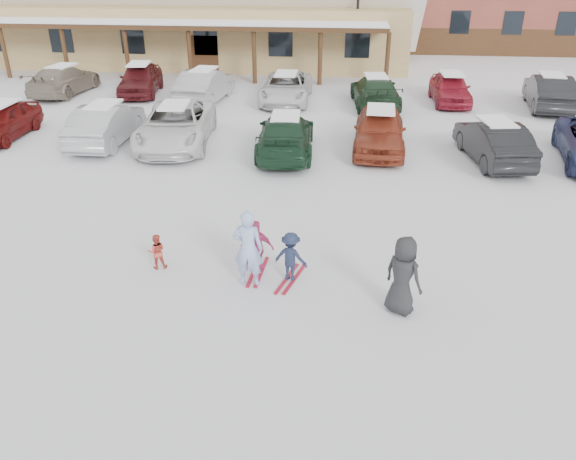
# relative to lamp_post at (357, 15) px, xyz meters

# --- Properties ---
(ground) EXTENTS (160.00, 160.00, 0.00)m
(ground) POSITION_rel_lamp_post_xyz_m (-1.93, -24.34, -3.28)
(ground) COLOR white
(ground) RESTS_ON ground
(lamp_post) EXTENTS (0.50, 0.25, 5.76)m
(lamp_post) POSITION_rel_lamp_post_xyz_m (0.00, 0.00, 0.00)
(lamp_post) COLOR black
(lamp_post) RESTS_ON ground
(adult_skier) EXTENTS (0.68, 0.45, 1.82)m
(adult_skier) POSITION_rel_lamp_post_xyz_m (-2.43, -24.15, -2.37)
(adult_skier) COLOR #9AAFE3
(adult_skier) RESTS_ON ground
(toddler_red) EXTENTS (0.50, 0.44, 0.88)m
(toddler_red) POSITION_rel_lamp_post_xyz_m (-4.70, -23.67, -2.84)
(toddler_red) COLOR #C64434
(toddler_red) RESTS_ON ground
(child_navy) EXTENTS (0.86, 0.63, 1.19)m
(child_navy) POSITION_rel_lamp_post_xyz_m (-1.51, -23.87, -2.68)
(child_navy) COLOR #1A233B
(child_navy) RESTS_ON ground
(skis_child_navy) EXTENTS (0.57, 1.40, 0.03)m
(skis_child_navy) POSITION_rel_lamp_post_xyz_m (-1.51, -23.87, -3.26)
(skis_child_navy) COLOR maroon
(skis_child_navy) RESTS_ON ground
(child_magenta) EXTENTS (0.80, 0.37, 1.33)m
(child_magenta) POSITION_rel_lamp_post_xyz_m (-2.32, -23.63, -2.61)
(child_magenta) COLOR #BF366A
(child_magenta) RESTS_ON ground
(skis_child_magenta) EXTENTS (0.28, 1.41, 0.03)m
(skis_child_magenta) POSITION_rel_lamp_post_xyz_m (-2.32, -23.63, -3.26)
(skis_child_magenta) COLOR maroon
(skis_child_magenta) RESTS_ON ground
(bystander_dark) EXTENTS (1.00, 0.96, 1.72)m
(bystander_dark) POSITION_rel_lamp_post_xyz_m (0.88, -24.87, -2.42)
(bystander_dark) COLOR #232325
(bystander_dark) RESTS_ON ground
(parked_car_0) EXTENTS (1.75, 4.10, 1.38)m
(parked_car_0) POSITION_rel_lamp_post_xyz_m (-13.87, -14.42, -2.59)
(parked_car_0) COLOR #64100F
(parked_car_0) RESTS_ON ground
(parked_car_1) EXTENTS (1.67, 4.62, 1.52)m
(parked_car_1) POSITION_rel_lamp_post_xyz_m (-9.54, -14.64, -2.52)
(parked_car_1) COLOR #A9A9AE
(parked_car_1) RESTS_ON ground
(parked_car_2) EXTENTS (3.11, 5.77, 1.54)m
(parked_car_2) POSITION_rel_lamp_post_xyz_m (-6.83, -14.52, -2.51)
(parked_car_2) COLOR white
(parked_car_2) RESTS_ON ground
(parked_car_3) EXTENTS (2.24, 5.00, 1.42)m
(parked_car_3) POSITION_rel_lamp_post_xyz_m (-2.55, -15.20, -2.57)
(parked_car_3) COLOR #183723
(parked_car_3) RESTS_ON ground
(parked_car_4) EXTENTS (2.06, 4.67, 1.56)m
(parked_car_4) POSITION_rel_lamp_post_xyz_m (0.85, -14.43, -2.50)
(parked_car_4) COLOR maroon
(parked_car_4) RESTS_ON ground
(parked_car_5) EXTENTS (2.13, 4.54, 1.44)m
(parked_car_5) POSITION_rel_lamp_post_xyz_m (4.78, -15.23, -2.56)
(parked_car_5) COLOR black
(parked_car_5) RESTS_ON ground
(parked_car_7) EXTENTS (2.30, 5.02, 1.42)m
(parked_car_7) POSITION_rel_lamp_post_xyz_m (-14.87, -7.02, -2.57)
(parked_car_7) COLOR gray
(parked_car_7) RESTS_ON ground
(parked_car_8) EXTENTS (2.46, 4.73, 1.54)m
(parked_car_8) POSITION_rel_lamp_post_xyz_m (-10.95, -6.67, -2.51)
(parked_car_8) COLOR #57161A
(parked_car_8) RESTS_ON ground
(parked_car_9) EXTENTS (2.06, 4.90, 1.57)m
(parked_car_9) POSITION_rel_lamp_post_xyz_m (-7.29, -7.90, -2.49)
(parked_car_9) COLOR #A2A2A6
(parked_car_9) RESTS_ON ground
(parked_car_10) EXTENTS (2.29, 4.97, 1.38)m
(parked_car_10) POSITION_rel_lamp_post_xyz_m (-3.36, -7.53, -2.59)
(parked_car_10) COLOR silver
(parked_car_10) RESTS_ON ground
(parked_car_11) EXTENTS (2.46, 5.12, 1.44)m
(parked_car_11) POSITION_rel_lamp_post_xyz_m (0.92, -8.00, -2.56)
(parked_car_11) COLOR #1F3A23
(parked_car_11) RESTS_ON ground
(parked_car_12) EXTENTS (1.73, 4.17, 1.41)m
(parked_car_12) POSITION_rel_lamp_post_xyz_m (4.55, -6.92, -2.57)
(parked_car_12) COLOR #A21E30
(parked_car_12) RESTS_ON ground
(parked_car_13) EXTENTS (2.27, 4.93, 1.57)m
(parked_car_13) POSITION_rel_lamp_post_xyz_m (8.95, -7.50, -2.49)
(parked_car_13) COLOR black
(parked_car_13) RESTS_ON ground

